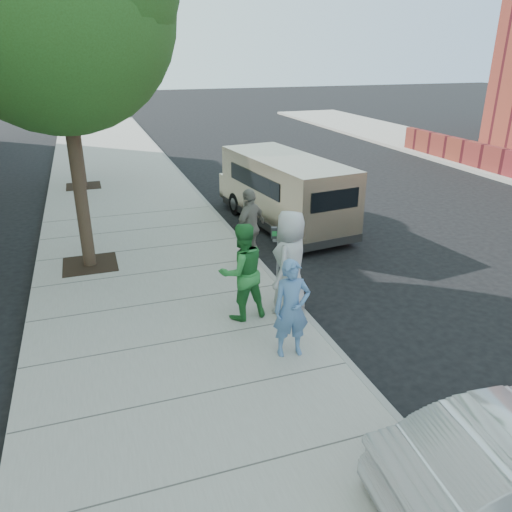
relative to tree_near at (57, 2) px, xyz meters
name	(u,v)px	position (x,y,z in m)	size (l,w,h in m)	color
ground	(213,301)	(2.25, -2.40, -5.55)	(120.00, 120.00, 0.00)	black
sidewalk	(164,305)	(1.25, -2.40, -5.47)	(5.00, 60.00, 0.15)	gray
curb_face	(280,287)	(3.69, -2.40, -5.47)	(0.12, 60.00, 0.16)	gray
tree_near	(57,2)	(0.00, 0.00, 0.00)	(4.62, 4.60, 7.53)	black
tree_far	(66,45)	(0.00, 7.60, -0.66)	(3.92, 3.80, 6.49)	black
parking_meter	(278,246)	(3.50, -2.77, -4.38)	(0.31, 0.18, 1.41)	gray
van	(283,190)	(5.36, 1.60, -4.50)	(2.39, 5.50, 1.98)	#C8B18F
person_officer	(292,309)	(2.92, -4.85, -4.58)	(0.59, 0.39, 1.62)	#527CB0
person_green_shirt	(242,272)	(2.55, -3.45, -4.49)	(0.88, 0.68, 1.81)	#298037
person_gray_shirt	(290,262)	(3.45, -3.49, -4.42)	(0.95, 0.62, 1.95)	#B2B2B5
person_striped_polo	(250,227)	(3.45, -1.15, -4.51)	(1.04, 0.43, 1.78)	gray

